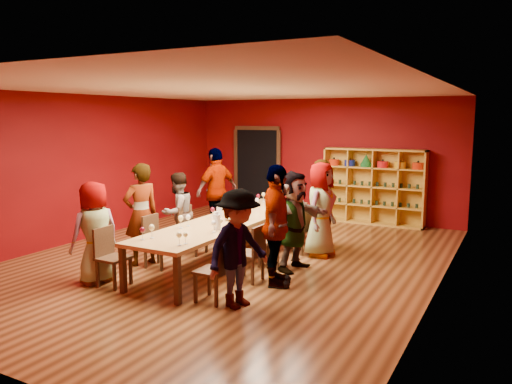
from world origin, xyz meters
TOP-DOWN VIEW (x-y plane):
  - room_shell at (0.00, 0.00)m, footprint 7.10×9.10m
  - tasting_table at (0.00, 0.00)m, footprint 1.10×4.50m
  - doorway at (-1.80, 4.43)m, footprint 1.40×0.17m
  - shelving_unit at (1.40, 4.32)m, footprint 2.40×0.40m
  - chair_person_left_0 at (-0.91, -2.00)m, footprint 0.42×0.42m
  - person_left_0 at (-1.19, -2.00)m, footprint 0.62×0.86m
  - chair_person_left_1 at (-0.91, -0.93)m, footprint 0.42×0.42m
  - person_left_1 at (-1.21, -0.93)m, footprint 0.67×0.77m
  - chair_person_left_2 at (-0.91, 0.06)m, footprint 0.42×0.42m
  - person_left_2 at (-1.19, 0.06)m, footprint 0.50×0.78m
  - chair_person_left_4 at (-0.91, 1.65)m, footprint 0.42×0.42m
  - person_left_4 at (-1.33, 1.65)m, footprint 0.78×1.20m
  - chair_person_right_0 at (0.91, -1.83)m, footprint 0.42×0.42m
  - person_right_0 at (1.24, -1.83)m, footprint 0.68×1.11m
  - chair_person_right_1 at (0.91, -0.82)m, footprint 0.42×0.42m
  - person_right_1 at (1.31, -0.82)m, footprint 0.83×1.18m
  - chair_person_right_2 at (0.91, 0.04)m, footprint 0.42×0.42m
  - person_right_2 at (1.22, 0.04)m, footprint 0.70×1.60m
  - chair_person_right_3 at (0.91, 1.06)m, footprint 0.42×0.42m
  - person_right_3 at (1.30, 1.06)m, footprint 0.51×0.87m
  - chair_person_right_4 at (0.91, 1.62)m, footprint 0.42×0.42m
  - person_right_4 at (1.16, 1.62)m, footprint 0.47×0.64m
  - wine_glass_0 at (0.36, -1.80)m, footprint 0.07×0.07m
  - wine_glass_1 at (0.32, -1.00)m, footprint 0.08×0.08m
  - wine_glass_2 at (-0.34, -1.89)m, footprint 0.08×0.08m
  - wine_glass_3 at (0.29, -0.11)m, footprint 0.08×0.08m
  - wine_glass_4 at (-0.29, 0.16)m, footprint 0.09×0.09m
  - wine_glass_5 at (0.36, 1.86)m, footprint 0.08×0.08m
  - wine_glass_6 at (-0.30, 0.98)m, footprint 0.08×0.08m
  - wine_glass_7 at (0.35, 0.82)m, footprint 0.07×0.07m
  - wine_glass_8 at (0.33, -1.91)m, footprint 0.08×0.08m
  - wine_glass_9 at (-0.31, 0.82)m, footprint 0.07×0.07m
  - wine_glass_10 at (-0.34, 1.95)m, footprint 0.08×0.08m
  - wine_glass_11 at (-0.33, 1.69)m, footprint 0.08×0.08m
  - wine_glass_12 at (-0.29, -1.75)m, footprint 0.08×0.08m
  - wine_glass_13 at (0.37, 1.73)m, footprint 0.07×0.07m
  - wine_glass_14 at (-0.14, 1.28)m, footprint 0.07×0.07m
  - wine_glass_15 at (0.31, -0.78)m, footprint 0.07×0.07m
  - wine_glass_16 at (-0.30, -0.82)m, footprint 0.08×0.08m
  - wine_glass_17 at (-0.32, -0.06)m, footprint 0.08×0.08m
  - wine_glass_18 at (-0.04, -0.41)m, footprint 0.08×0.08m
  - wine_glass_19 at (-0.31, -1.01)m, footprint 0.09×0.09m
  - wine_glass_20 at (0.31, 0.09)m, footprint 0.07×0.07m
  - spittoon_bowl at (0.08, -0.05)m, footprint 0.27×0.27m
  - carafe_a at (-0.22, -0.00)m, footprint 0.10×0.10m
  - carafe_b at (0.26, -0.82)m, footprint 0.13×0.13m
  - wine_bottle at (0.10, 1.80)m, footprint 0.10×0.10m

SIDE VIEW (x-z plane):
  - chair_person_left_0 at x=-0.91m, z-range 0.05..0.94m
  - chair_person_left_1 at x=-0.91m, z-range 0.05..0.94m
  - chair_person_left_2 at x=-0.91m, z-range 0.05..0.94m
  - chair_person_left_4 at x=-0.91m, z-range 0.05..0.94m
  - chair_person_right_0 at x=0.91m, z-range 0.05..0.94m
  - chair_person_right_1 at x=0.91m, z-range 0.05..0.94m
  - chair_person_right_2 at x=0.91m, z-range 0.05..0.94m
  - chair_person_right_3 at x=0.91m, z-range 0.05..0.94m
  - chair_person_right_4 at x=0.91m, z-range 0.05..0.94m
  - tasting_table at x=0.00m, z-range 0.32..1.07m
  - person_left_2 at x=-1.19m, z-range 0.00..1.51m
  - person_left_0 at x=-1.19m, z-range 0.00..1.57m
  - person_right_0 at x=1.24m, z-range 0.00..1.60m
  - spittoon_bowl at x=0.08m, z-range 0.74..0.89m
  - person_right_2 at x=1.22m, z-range 0.00..1.67m
  - carafe_a at x=-0.22m, z-range 0.74..0.99m
  - person_right_3 at x=1.30m, z-range 0.00..1.73m
  - person_right_4 at x=1.16m, z-range 0.00..1.73m
  - wine_bottle at x=0.10m, z-range 0.71..1.04m
  - wine_glass_20 at x=0.31m, z-range 0.79..0.97m
  - wine_glass_13 at x=0.37m, z-range 0.79..0.97m
  - wine_glass_0 at x=0.36m, z-range 0.79..0.97m
  - wine_glass_9 at x=-0.31m, z-range 0.79..0.97m
  - wine_glass_7 at x=0.35m, z-range 0.79..0.97m
  - wine_glass_15 at x=0.31m, z-range 0.79..0.97m
  - person_left_1 at x=-1.21m, z-range 0.00..1.76m
  - carafe_b at x=0.26m, z-range 0.74..1.03m
  - wine_glass_14 at x=-0.14m, z-range 0.79..0.98m
  - wine_glass_1 at x=0.32m, z-range 0.79..0.98m
  - wine_glass_2 at x=-0.34m, z-range 0.79..0.99m
  - wine_glass_6 at x=-0.30m, z-range 0.79..0.99m
  - wine_glass_10 at x=-0.34m, z-range 0.79..0.99m
  - wine_glass_11 at x=-0.33m, z-range 0.79..0.99m
  - wine_glass_16 at x=-0.30m, z-range 0.79..0.99m
  - wine_glass_17 at x=-0.32m, z-range 0.79..0.99m
  - wine_glass_5 at x=0.36m, z-range 0.79..0.99m
  - wine_glass_8 at x=0.33m, z-range 0.79..0.99m
  - wine_glass_18 at x=-0.04m, z-range 0.80..1.00m
  - wine_glass_3 at x=0.29m, z-range 0.80..1.00m
  - wine_glass_12 at x=-0.29m, z-range 0.80..1.01m
  - wine_glass_4 at x=-0.29m, z-range 0.80..1.01m
  - wine_glass_19 at x=-0.31m, z-range 0.80..1.02m
  - person_right_1 at x=1.31m, z-range 0.00..1.84m
  - person_left_4 at x=-1.33m, z-range 0.00..1.88m
  - shelving_unit at x=1.40m, z-range 0.08..1.88m
  - doorway at x=-1.80m, z-range -0.03..2.27m
  - room_shell at x=0.00m, z-range -0.02..3.02m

